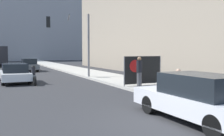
% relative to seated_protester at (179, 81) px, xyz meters
% --- Properties ---
extents(ground_plane, '(160.00, 160.00, 0.00)m').
position_rel_seated_protester_xyz_m(ground_plane, '(-3.12, -3.17, -0.84)').
color(ground_plane, '#303033').
extents(sidewalk_curb, '(3.52, 90.00, 0.17)m').
position_rel_seated_protester_xyz_m(sidewalk_curb, '(0.71, 11.83, -0.76)').
color(sidewalk_curb, '#B7B2A8').
rests_on(sidewalk_curb, ground_plane).
extents(building_backdrop_far, '(52.00, 12.00, 23.06)m').
position_rel_seated_protester_xyz_m(building_backdrop_far, '(-5.12, 61.80, 10.69)').
color(building_backdrop_far, '#99999E').
rests_on(building_backdrop_far, ground_plane).
extents(seated_protester, '(1.00, 0.77, 1.24)m').
position_rel_seated_protester_xyz_m(seated_protester, '(0.00, 0.00, 0.00)').
color(seated_protester, '#474C56').
rests_on(seated_protester, sidewalk_curb).
extents(jogger_on_sidewalk, '(0.34, 0.34, 1.76)m').
position_rel_seated_protester_xyz_m(jogger_on_sidewalk, '(-0.34, 3.01, 0.23)').
color(jogger_on_sidewalk, '#424247').
rests_on(jogger_on_sidewalk, sidewalk_curb).
extents(pedestrian_behind, '(0.34, 0.34, 1.72)m').
position_rel_seated_protester_xyz_m(pedestrian_behind, '(0.16, 5.01, 0.20)').
color(pedestrian_behind, '#334775').
rests_on(pedestrian_behind, sidewalk_curb).
extents(protest_banner, '(2.62, 0.06, 1.77)m').
position_rel_seated_protester_xyz_m(protest_banner, '(0.27, 3.63, 0.27)').
color(protest_banner, slate).
rests_on(protest_banner, sidewalk_curb).
extents(traffic_light_pole, '(3.36, 3.13, 5.11)m').
position_rel_seated_protester_xyz_m(traffic_light_pole, '(-2.07, 10.43, 2.83)').
color(traffic_light_pole, slate).
rests_on(traffic_light_pole, sidewalk_curb).
extents(parked_car_curbside, '(1.79, 4.71, 1.52)m').
position_rel_seated_protester_xyz_m(parked_car_curbside, '(-2.15, -3.38, -0.09)').
color(parked_car_curbside, silver).
rests_on(parked_car_curbside, ground_plane).
extents(car_on_road_nearest, '(1.88, 4.77, 1.37)m').
position_rel_seated_protester_xyz_m(car_on_road_nearest, '(-6.56, 9.94, -0.15)').
color(car_on_road_nearest, white).
rests_on(car_on_road_nearest, ground_plane).
extents(car_on_road_midblock, '(1.72, 4.25, 1.43)m').
position_rel_seated_protester_xyz_m(car_on_road_midblock, '(-4.28, 20.50, -0.13)').
color(car_on_road_midblock, '#565B60').
rests_on(car_on_road_midblock, ground_plane).
extents(motorcycle_on_road, '(0.28, 2.20, 1.29)m').
position_rel_seated_protester_xyz_m(motorcycle_on_road, '(-5.51, 8.25, -0.29)').
color(motorcycle_on_road, '#565B60').
rests_on(motorcycle_on_road, ground_plane).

